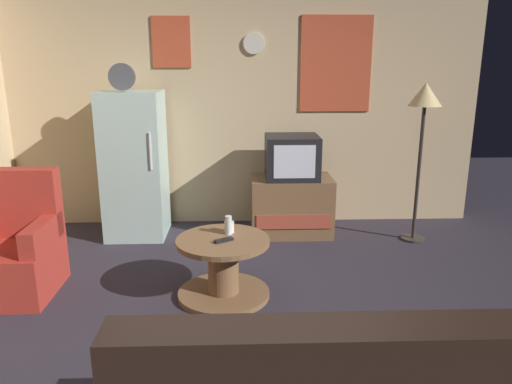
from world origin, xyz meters
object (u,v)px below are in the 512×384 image
crt_tv (292,157)px  mug_ceramic_white (229,227)px  remote_control (224,240)px  standing_lamp (424,107)px  coffee_table (223,268)px  wine_glass (229,225)px  armchair (11,251)px  tv_stand (291,206)px  fridge (135,165)px

crt_tv → mug_ceramic_white: size_ratio=6.00×
crt_tv → remote_control: bearing=-114.2°
standing_lamp → remote_control: 2.45m
coffee_table → crt_tv: bearing=64.6°
crt_tv → wine_glass: bearing=-115.5°
standing_lamp → coffee_table: (-1.92, -1.19, -1.12)m
wine_glass → coffee_table: bearing=-113.4°
coffee_table → remote_control: (0.01, -0.06, 0.25)m
armchair → mug_ceramic_white: bearing=-0.4°
standing_lamp → mug_ceramic_white: standing_lamp is taller
tv_stand → fridge: bearing=178.9°
fridge → remote_control: fridge is taller
remote_control → coffee_table: bearing=66.7°
tv_stand → standing_lamp: 1.65m
wine_glass → tv_stand: bearing=64.3°
mug_ceramic_white → tv_stand: bearing=63.7°
mug_ceramic_white → armchair: armchair is taller
coffee_table → mug_ceramic_white: bearing=71.8°
remote_control → crt_tv: bearing=33.8°
standing_lamp → remote_control: (-1.91, -1.25, -0.87)m
fridge → wine_glass: fridge is taller
tv_stand → coffee_table: (-0.68, -1.42, -0.07)m
armchair → standing_lamp: bearing=16.0°
standing_lamp → mug_ceramic_white: bearing=-150.9°
tv_stand → armchair: (-2.36, -1.27, 0.03)m
crt_tv → coffee_table: bearing=-115.4°
crt_tv → wine_glass: (-0.63, -1.32, -0.28)m
wine_glass → armchair: (-1.72, 0.06, -0.22)m
crt_tv → wine_glass: crt_tv is taller
coffee_table → armchair: armchair is taller
tv_stand → coffee_table: 1.58m
wine_glass → remote_control: (-0.03, -0.16, -0.06)m
tv_stand → mug_ceramic_white: 1.44m
crt_tv → armchair: crt_tv is taller
fridge → tv_stand: fridge is taller
tv_stand → remote_control: tv_stand is taller
standing_lamp → wine_glass: size_ratio=10.60×
standing_lamp → armchair: bearing=-164.0°
wine_glass → standing_lamp: bearing=30.1°
fridge → remote_control: (0.95, -1.51, -0.26)m
standing_lamp → armchair: size_ratio=1.66×
mug_ceramic_white → armchair: bearing=179.6°
coffee_table → remote_control: bearing=-81.3°
fridge → remote_control: size_ratio=11.80×
wine_glass → remote_control: bearing=-102.2°
mug_ceramic_white → remote_control: size_ratio=0.60×
fridge → coffee_table: 1.81m
standing_lamp → coffee_table: bearing=-148.2°
fridge → tv_stand: (1.62, -0.03, -0.45)m
tv_stand → remote_control: (-0.67, -1.48, 0.18)m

